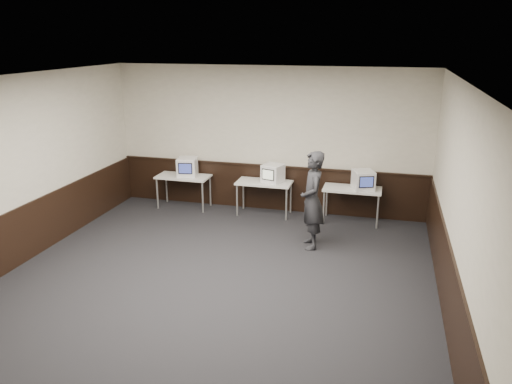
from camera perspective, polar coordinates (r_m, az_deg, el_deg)
floor at (r=7.97m, az=-5.42°, el=-11.10°), size 8.00×8.00×0.00m
ceiling at (r=7.03m, az=-6.18°, el=12.47°), size 8.00×8.00×0.00m
back_wall at (r=11.06m, az=1.47°, el=5.97°), size 7.00×0.00×7.00m
front_wall at (r=4.19m, az=-25.95°, el=-16.19°), size 7.00×0.00×7.00m
left_wall at (r=9.14m, az=-26.81°, el=1.63°), size 0.00×8.00×8.00m
right_wall at (r=6.98m, az=22.29°, el=-2.27°), size 0.00×8.00×8.00m
wainscot_back at (r=11.31m, az=1.40°, el=0.49°), size 6.98×0.04×1.00m
wainscot_left at (r=9.46m, az=-25.82°, el=-4.80°), size 0.04×7.98×1.00m
wainscot_right at (r=7.40m, az=21.15°, el=-10.31°), size 0.04×7.98×1.00m
wainscot_rail at (r=11.15m, az=1.40°, el=3.01°), size 6.98×0.06×0.04m
desk_left at (r=11.49m, az=-8.30°, el=1.51°), size 1.20×0.60×0.75m
desk_center at (r=10.91m, az=0.94°, el=0.82°), size 1.20×0.60×0.75m
desk_right at (r=10.63m, az=10.93°, el=0.06°), size 1.20×0.60×0.75m
emac_left at (r=11.39m, az=-7.86°, el=2.86°), size 0.50×0.52×0.42m
emac_center at (r=10.80m, az=1.93°, el=2.14°), size 0.50×0.52×0.40m
emac_right at (r=10.51m, az=12.17°, el=1.34°), size 0.53×0.54×0.41m
person at (r=9.19m, az=6.44°, el=-0.95°), size 0.62×0.77×1.83m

